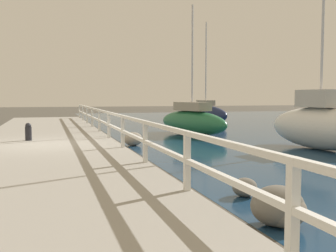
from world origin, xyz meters
name	(u,v)px	position (x,y,z in m)	size (l,w,h in m)	color
ground_plane	(46,151)	(0.00, 0.00, 0.00)	(120.00, 120.00, 0.00)	#4C473D
dock_walkway	(46,148)	(0.00, 0.00, 0.12)	(4.78, 36.00, 0.24)	#9E998E
railing	(115,122)	(2.29, 0.00, 0.92)	(0.10, 32.50, 1.00)	white
boulder_mid_strip	(284,210)	(3.18, -8.83, 0.24)	(0.64, 0.57, 0.48)	slate
boulder_water_edge	(132,136)	(3.49, 2.91, 0.15)	(0.41, 0.37, 0.31)	#666056
boulder_upstream	(245,187)	(3.46, -7.18, 0.17)	(0.46, 0.41, 0.34)	#666056
boulder_downstream	(133,139)	(3.06, 0.63, 0.25)	(0.67, 0.61, 0.50)	gray
boulder_far_strip	(277,206)	(3.13, -8.76, 0.28)	(0.76, 0.68, 0.57)	#666056
mooring_bollard	(28,132)	(-0.60, 1.35, 0.56)	(0.23, 0.23, 0.63)	black
sailboat_navy	(206,114)	(10.19, 11.03, 0.68)	(1.68, 5.03, 6.72)	#192347
sailboat_green	(192,121)	(6.58, 3.94, 0.67)	(2.34, 5.08, 6.04)	#236B42
sailboat_white	(320,125)	(8.96, -2.17, 0.83)	(2.07, 4.54, 8.09)	white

